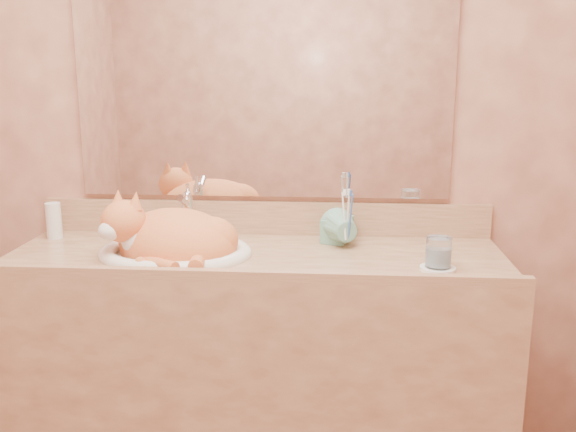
# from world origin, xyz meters

# --- Properties ---
(wall_back) EXTENTS (2.40, 0.02, 2.50)m
(wall_back) POSITION_xyz_m (0.00, 1.00, 1.25)
(wall_back) COLOR brown
(wall_back) RESTS_ON ground
(vanity_counter) EXTENTS (1.60, 0.55, 0.85)m
(vanity_counter) POSITION_xyz_m (0.00, 0.72, 0.42)
(vanity_counter) COLOR brown
(vanity_counter) RESTS_ON floor
(mirror) EXTENTS (1.30, 0.02, 0.80)m
(mirror) POSITION_xyz_m (0.00, 0.99, 1.39)
(mirror) COLOR white
(mirror) RESTS_ON wall_back
(sink_basin) EXTENTS (0.52, 0.44, 0.15)m
(sink_basin) POSITION_xyz_m (-0.25, 0.70, 0.92)
(sink_basin) COLOR white
(sink_basin) RESTS_ON vanity_counter
(faucet) EXTENTS (0.07, 0.14, 0.18)m
(faucet) POSITION_xyz_m (-0.25, 0.89, 0.94)
(faucet) COLOR white
(faucet) RESTS_ON vanity_counter
(cat) EXTENTS (0.51, 0.47, 0.22)m
(cat) POSITION_xyz_m (-0.27, 0.69, 0.92)
(cat) COLOR #CA5E2E
(cat) RESTS_ON sink_basin
(soap_dispenser) EXTENTS (0.11, 0.11, 0.18)m
(soap_dispenser) POSITION_xyz_m (0.24, 0.85, 0.94)
(soap_dispenser) COLOR #65A18C
(soap_dispenser) RESTS_ON vanity_counter
(toothbrush_cup) EXTENTS (0.15, 0.15, 0.11)m
(toothbrush_cup) POSITION_xyz_m (0.30, 0.80, 0.91)
(toothbrush_cup) COLOR #65A18C
(toothbrush_cup) RESTS_ON vanity_counter
(toothbrushes) EXTENTS (0.03, 0.03, 0.20)m
(toothbrushes) POSITION_xyz_m (0.30, 0.80, 0.97)
(toothbrushes) COLOR white
(toothbrushes) RESTS_ON toothbrush_cup
(saucer) EXTENTS (0.11, 0.11, 0.01)m
(saucer) POSITION_xyz_m (0.56, 0.60, 0.85)
(saucer) COLOR white
(saucer) RESTS_ON vanity_counter
(water_glass) EXTENTS (0.08, 0.08, 0.09)m
(water_glass) POSITION_xyz_m (0.56, 0.60, 0.91)
(water_glass) COLOR white
(water_glass) RESTS_ON saucer
(lotion_bottle) EXTENTS (0.05, 0.05, 0.13)m
(lotion_bottle) POSITION_xyz_m (-0.73, 0.87, 0.91)
(lotion_bottle) COLOR white
(lotion_bottle) RESTS_ON vanity_counter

